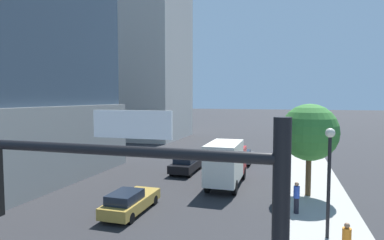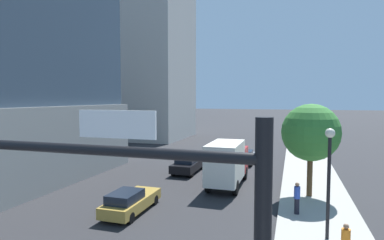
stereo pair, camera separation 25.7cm
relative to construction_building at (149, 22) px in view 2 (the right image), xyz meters
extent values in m
cube|color=#9E9B93|center=(24.84, -29.89, -19.33)|extent=(4.46, 120.00, 0.15)
cube|color=#B2AFA8|center=(-0.02, 0.02, -1.44)|extent=(12.40, 13.68, 35.93)
cube|color=red|center=(3.70, -4.08, 1.57)|extent=(0.90, 0.90, 41.94)
cylinder|color=black|center=(20.35, -45.83, -13.39)|extent=(5.31, 0.14, 0.14)
cube|color=white|center=(21.15, -45.83, -13.04)|extent=(1.10, 0.04, 0.36)
cylinder|color=black|center=(24.95, -33.73, -16.86)|extent=(0.16, 0.16, 4.78)
sphere|color=silver|center=(24.95, -33.73, -14.29)|extent=(0.44, 0.44, 0.44)
cylinder|color=brown|center=(24.47, -26.99, -17.82)|extent=(0.36, 0.36, 2.86)
sphere|color=#387F33|center=(24.47, -26.99, -14.96)|extent=(3.81, 3.81, 3.81)
cube|color=slate|center=(18.65, -16.68, -18.82)|extent=(1.93, 4.20, 0.60)
cube|color=#19212D|center=(18.65, -17.33, -18.25)|extent=(1.62, 1.84, 0.53)
cylinder|color=black|center=(17.81, -15.25, -19.07)|extent=(0.22, 0.67, 0.67)
cylinder|color=black|center=(19.50, -15.25, -19.07)|extent=(0.22, 0.67, 0.67)
cylinder|color=black|center=(17.81, -18.11, -19.07)|extent=(0.22, 0.67, 0.67)
cylinder|color=black|center=(19.50, -18.11, -19.07)|extent=(0.22, 0.67, 0.67)
cube|color=black|center=(14.35, -22.41, -18.76)|extent=(1.93, 4.71, 0.69)
cube|color=#19212D|center=(14.35, -22.63, -18.16)|extent=(1.62, 2.40, 0.51)
cylinder|color=black|center=(13.50, -20.80, -19.05)|extent=(0.22, 0.71, 0.71)
cylinder|color=black|center=(15.20, -20.80, -19.05)|extent=(0.22, 0.71, 0.71)
cylinder|color=black|center=(13.50, -24.01, -19.05)|extent=(0.22, 0.71, 0.71)
cylinder|color=black|center=(15.20, -24.01, -19.05)|extent=(0.22, 0.71, 0.71)
cube|color=#AD8938|center=(14.35, -32.98, -18.84)|extent=(1.74, 4.63, 0.63)
cube|color=#19212D|center=(14.35, -33.75, -18.26)|extent=(1.46, 2.13, 0.53)
cylinder|color=black|center=(13.59, -31.41, -19.10)|extent=(0.22, 0.60, 0.60)
cylinder|color=black|center=(15.12, -31.41, -19.10)|extent=(0.22, 0.60, 0.60)
cylinder|color=black|center=(13.59, -34.56, -19.10)|extent=(0.22, 0.60, 0.60)
cylinder|color=black|center=(15.12, -34.56, -19.10)|extent=(0.22, 0.60, 0.60)
cube|color=#B21E1E|center=(18.65, -23.35, -17.76)|extent=(2.20, 1.83, 2.05)
cube|color=silver|center=(18.65, -26.70, -17.37)|extent=(2.20, 4.56, 2.84)
cylinder|color=black|center=(17.69, -23.35, -18.89)|extent=(0.30, 1.04, 1.04)
cylinder|color=black|center=(19.62, -23.35, -18.89)|extent=(0.30, 1.04, 1.04)
cylinder|color=black|center=(17.69, -27.84, -18.89)|extent=(0.30, 1.04, 1.04)
cylinder|color=black|center=(19.62, -27.84, -18.89)|extent=(0.30, 1.04, 1.04)
cylinder|color=black|center=(23.63, -30.79, -18.81)|extent=(0.28, 0.28, 0.89)
cylinder|color=#2D4CB2|center=(23.63, -30.79, -18.02)|extent=(0.34, 0.34, 0.68)
sphere|color=#997051|center=(23.63, -30.79, -17.56)|extent=(0.24, 0.24, 0.24)
cylinder|color=orange|center=(25.40, -35.97, -18.15)|extent=(0.34, 0.34, 0.62)
sphere|color=#997051|center=(25.40, -35.97, -17.73)|extent=(0.22, 0.22, 0.22)
camera|label=1|loc=(23.06, -49.48, -12.71)|focal=29.74mm
camera|label=2|loc=(23.31, -49.41, -12.71)|focal=29.74mm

